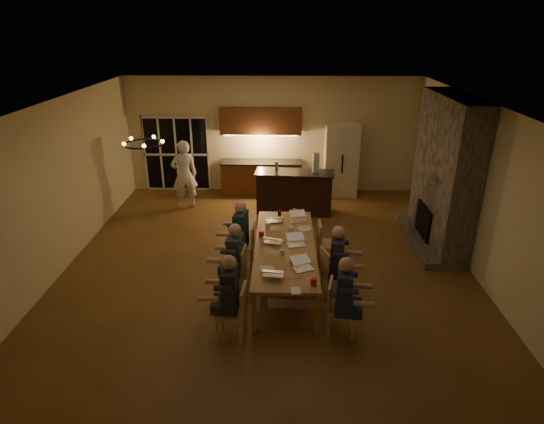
{
  "coord_description": "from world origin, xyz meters",
  "views": [
    {
      "loc": [
        0.26,
        -7.93,
        4.55
      ],
      "look_at": [
        0.09,
        0.3,
        1.07
      ],
      "focal_mm": 30.0,
      "sensor_mm": 36.0,
      "label": 1
    }
  ],
  "objects": [
    {
      "name": "floor",
      "position": [
        0.0,
        0.0,
        0.0
      ],
      "size": [
        9.0,
        9.0,
        0.0
      ],
      "primitive_type": "plane",
      "color": "brown",
      "rests_on": "ground"
    },
    {
      "name": "back_wall",
      "position": [
        0.0,
        4.52,
        1.6
      ],
      "size": [
        8.0,
        0.04,
        3.2
      ],
      "primitive_type": "cube",
      "color": "beige",
      "rests_on": "ground"
    },
    {
      "name": "left_wall",
      "position": [
        -4.02,
        0.0,
        1.6
      ],
      "size": [
        0.04,
        9.0,
        3.2
      ],
      "primitive_type": "cube",
      "color": "beige",
      "rests_on": "ground"
    },
    {
      "name": "right_wall",
      "position": [
        4.02,
        0.0,
        1.6
      ],
      "size": [
        0.04,
        9.0,
        3.2
      ],
      "primitive_type": "cube",
      "color": "beige",
      "rests_on": "ground"
    },
    {
      "name": "ceiling",
      "position": [
        0.0,
        0.0,
        3.22
      ],
      "size": [
        8.0,
        9.0,
        0.04
      ],
      "primitive_type": "cube",
      "color": "white",
      "rests_on": "back_wall"
    },
    {
      "name": "french_doors",
      "position": [
        -2.7,
        4.47,
        1.05
      ],
      "size": [
        1.86,
        0.08,
        2.1
      ],
      "primitive_type": "cube",
      "color": "black",
      "rests_on": "ground"
    },
    {
      "name": "fireplace",
      "position": [
        3.7,
        1.2,
        1.6
      ],
      "size": [
        0.58,
        2.5,
        3.2
      ],
      "primitive_type": "cube",
      "color": "#776B5D",
      "rests_on": "ground"
    },
    {
      "name": "kitchenette",
      "position": [
        -0.3,
        4.2,
        1.2
      ],
      "size": [
        2.24,
        0.68,
        2.4
      ],
      "primitive_type": null,
      "color": "brown",
      "rests_on": "ground"
    },
    {
      "name": "refrigerator",
      "position": [
        1.9,
        4.15,
        1.0
      ],
      "size": [
        0.9,
        0.68,
        2.0
      ],
      "primitive_type": "cube",
      "color": "beige",
      "rests_on": "ground"
    },
    {
      "name": "dining_table",
      "position": [
        0.35,
        -0.51,
        0.38
      ],
      "size": [
        1.1,
        3.16,
        0.75
      ],
      "primitive_type": "cube",
      "color": "#A87143",
      "rests_on": "ground"
    },
    {
      "name": "bar_island",
      "position": [
        0.6,
        2.84,
        0.54
      ],
      "size": [
        2.01,
        0.85,
        1.08
      ],
      "primitive_type": "cube",
      "rotation": [
        0.0,
        0.0,
        -0.09
      ],
      "color": "black",
      "rests_on": "ground"
    },
    {
      "name": "chair_left_near",
      "position": [
        -0.49,
        -2.17,
        0.45
      ],
      "size": [
        0.47,
        0.47,
        0.89
      ],
      "primitive_type": null,
      "rotation": [
        0.0,
        0.0,
        -1.65
      ],
      "color": "tan",
      "rests_on": "ground"
    },
    {
      "name": "chair_left_mid",
      "position": [
        -0.58,
        -0.93,
        0.45
      ],
      "size": [
        0.47,
        0.47,
        0.89
      ],
      "primitive_type": null,
      "rotation": [
        0.0,
        0.0,
        -1.65
      ],
      "color": "tan",
      "rests_on": "ground"
    },
    {
      "name": "chair_left_far",
      "position": [
        -0.49,
        0.07,
        0.45
      ],
      "size": [
        0.44,
        0.44,
        0.89
      ],
      "primitive_type": null,
      "rotation": [
        0.0,
        0.0,
        -1.58
      ],
      "color": "tan",
      "rests_on": "ground"
    },
    {
      "name": "chair_right_near",
      "position": [
        1.22,
        -2.03,
        0.45
      ],
      "size": [
        0.52,
        0.52,
        0.89
      ],
      "primitive_type": null,
      "rotation": [
        0.0,
        0.0,
        1.37
      ],
      "color": "tan",
      "rests_on": "ground"
    },
    {
      "name": "chair_right_mid",
      "position": [
        1.23,
        -0.93,
        0.45
      ],
      "size": [
        0.54,
        0.54,
        0.89
      ],
      "primitive_type": null,
      "rotation": [
        0.0,
        0.0,
        1.84
      ],
      "color": "tan",
      "rests_on": "ground"
    },
    {
      "name": "chair_right_far",
      "position": [
        1.23,
        0.17,
        0.45
      ],
      "size": [
        0.45,
        0.45,
        0.89
      ],
      "primitive_type": null,
      "rotation": [
        0.0,
        0.0,
        1.59
      ],
      "color": "tan",
      "rests_on": "ground"
    },
    {
      "name": "person_left_near",
      "position": [
        -0.49,
        -2.1,
        0.69
      ],
      "size": [
        0.64,
        0.64,
        1.38
      ],
      "primitive_type": null,
      "rotation": [
        0.0,
        0.0,
        -1.63
      ],
      "color": "#272832",
      "rests_on": "ground"
    },
    {
      "name": "person_right_near",
      "position": [
        1.22,
        -2.13,
        0.69
      ],
      "size": [
        0.67,
        0.67,
        1.38
      ],
      "primitive_type": null,
      "rotation": [
        0.0,
        0.0,
        1.45
      ],
      "color": "#1B2D43",
      "rests_on": "ground"
    },
    {
      "name": "person_left_mid",
      "position": [
        -0.52,
        -0.98,
        0.69
      ],
      "size": [
        0.69,
        0.69,
        1.38
      ],
      "primitive_type": null,
      "rotation": [
        0.0,
        0.0,
        -1.73
      ],
      "color": "#383C42",
      "rests_on": "ground"
    },
    {
      "name": "person_right_mid",
      "position": [
        1.23,
        -1.04,
        0.69
      ],
      "size": [
        0.68,
        0.68,
        1.38
      ],
      "primitive_type": null,
      "rotation": [
        0.0,
        0.0,
        1.43
      ],
      "color": "#272832",
      "rests_on": "ground"
    },
    {
      "name": "person_left_far",
      "position": [
        -0.51,
        0.05,
        0.69
      ],
      "size": [
        0.69,
        0.69,
        1.38
      ],
      "primitive_type": null,
      "rotation": [
        0.0,
        0.0,
        -1.73
      ],
      "color": "#1B2D43",
      "rests_on": "ground"
    },
    {
      "name": "standing_person",
      "position": [
        -2.22,
        3.12,
        0.9
      ],
      "size": [
        0.76,
        0.62,
        1.79
      ],
      "primitive_type": "imported",
      "rotation": [
        0.0,
        0.0,
        3.48
      ],
      "color": "white",
      "rests_on": "ground"
    },
    {
      "name": "chandelier",
      "position": [
        -1.92,
        -0.95,
        2.75
      ],
      "size": [
        0.64,
        0.64,
        0.03
      ],
      "primitive_type": "torus",
      "color": "black",
      "rests_on": "ceiling"
    },
    {
      "name": "laptop_a",
      "position": [
        0.15,
        -1.56,
        0.86
      ],
      "size": [
        0.35,
        0.31,
        0.23
      ],
      "primitive_type": null,
      "rotation": [
        0.0,
        0.0,
        3.04
      ],
      "color": "silver",
      "rests_on": "dining_table"
    },
    {
      "name": "laptop_b",
      "position": [
        0.64,
        -1.38,
        0.86
      ],
      "size": [
        0.41,
        0.39,
        0.23
      ],
      "primitive_type": null,
      "rotation": [
        0.0,
        0.0,
        0.42
      ],
      "color": "silver",
      "rests_on": "dining_table"
    },
    {
      "name": "laptop_c",
      "position": [
        0.13,
        -0.39,
        0.86
      ],
      "size": [
        0.39,
        0.36,
        0.23
      ],
      "primitive_type": null,
      "rotation": [
        0.0,
        0.0,
        2.86
      ],
      "color": "silver",
      "rests_on": "dining_table"
    },
    {
      "name": "laptop_d",
      "position": [
        0.55,
        -0.51,
        0.86
      ],
      "size": [
        0.37,
        0.34,
        0.23
      ],
      "primitive_type": null,
      "rotation": [
        0.0,
        0.0,
        0.2
      ],
      "color": "silver",
      "rests_on": "dining_table"
    },
    {
      "name": "laptop_e",
      "position": [
        0.13,
        0.56,
        0.86
      ],
      "size": [
        0.37,
        0.34,
        0.23
      ],
      "primitive_type": null,
      "rotation": [
        0.0,
        0.0,
        3.36
      ],
      "color": "silver",
      "rests_on": "dining_table"
    },
    {
      "name": "laptop_f",
      "position": [
        0.62,
        0.59,
        0.86
      ],
      "size": [
        0.36,
        0.33,
        0.23
      ],
      "primitive_type": null,
      "rotation": [
        0.0,
        0.0,
        0.17
      ],
      "color": "silver",
      "rests_on": "dining_table"
    },
    {
      "name": "mug_front",
      "position": [
        0.3,
        -0.88,
        0.8
      ],
      "size": [
        0.07,
        0.07,
        0.1
      ],
      "primitive_type": "cylinder",
      "color": "silver",
      "rests_on": "dining_table"
    },
    {
      "name": "mug_mid",
      "position": [
        0.46,
        0.07,
        0.8
      ],
      "size": [
        0.09,
        0.09,
        0.1
      ],
      "primitive_type": "cylinder",
      "color": "silver",
      "rests_on": "dining_table"
    },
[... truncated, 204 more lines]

